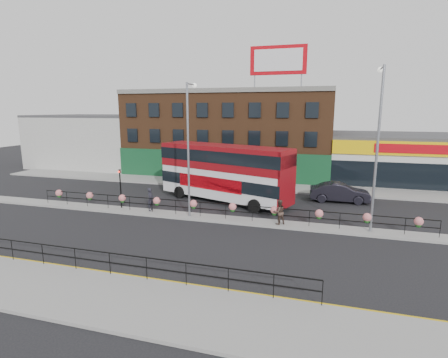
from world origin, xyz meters
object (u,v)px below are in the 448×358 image
(double_decker_bus, at_px, (224,167))
(lamp_column_west, at_px, (189,138))
(pedestrian_b, at_px, (279,212))
(pedestrian_a, at_px, (150,199))
(lamp_column_east, at_px, (378,135))
(car, at_px, (340,192))

(double_decker_bus, bearing_deg, lamp_column_west, -103.40)
(double_decker_bus, distance_m, pedestrian_b, 7.97)
(double_decker_bus, relative_size, lamp_column_west, 1.28)
(pedestrian_a, height_order, lamp_column_east, lamp_column_east)
(pedestrian_b, height_order, lamp_column_west, lamp_column_west)
(pedestrian_b, distance_m, lamp_column_east, 8.10)
(pedestrian_b, bearing_deg, lamp_column_east, 149.58)
(lamp_column_west, xyz_separation_m, lamp_column_east, (12.77, 0.19, 0.46))
(pedestrian_a, height_order, lamp_column_west, lamp_column_west)
(double_decker_bus, xyz_separation_m, lamp_column_east, (11.56, -4.87, 3.37))
(car, xyz_separation_m, lamp_column_east, (1.70, -7.63, 5.60))
(pedestrian_a, relative_size, pedestrian_b, 1.05)
(lamp_column_west, bearing_deg, pedestrian_b, -2.46)
(car, distance_m, lamp_column_west, 14.49)
(pedestrian_a, bearing_deg, lamp_column_east, -92.60)
(double_decker_bus, bearing_deg, lamp_column_east, -22.82)
(car, bearing_deg, lamp_column_west, 122.44)
(lamp_column_west, bearing_deg, double_decker_bus, 76.60)
(car, distance_m, pedestrian_b, 9.19)
(double_decker_bus, distance_m, lamp_column_west, 5.95)
(pedestrian_b, bearing_deg, car, -152.93)
(pedestrian_a, bearing_deg, car, -64.93)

